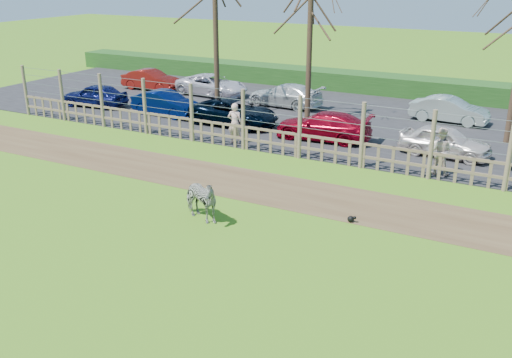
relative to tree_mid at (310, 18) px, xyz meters
The scene contains 19 objects.
ground 14.49m from the tree_mid, 81.57° to the right, with size 120.00×120.00×0.00m, color #6BA427.
dirt_strip 10.42m from the tree_mid, 77.47° to the right, with size 34.00×2.80×0.01m, color brown.
asphalt 5.34m from the tree_mid, 26.57° to the left, with size 44.00×13.00×0.04m, color #232326.
hedge 9.31m from the tree_mid, 75.96° to the left, with size 46.00×2.00×1.10m, color #1E4716.
fence 7.12m from the tree_mid, 70.02° to the right, with size 30.16×0.16×2.50m.
tree_mid is the anchor object (origin of this frame).
zebra 13.07m from the tree_mid, 81.76° to the right, with size 0.72×1.58×1.33m, color gray.
visitor_a 6.50m from the tree_mid, 103.08° to the right, with size 0.63×0.41×1.72m, color beige.
visitor_b 9.58m from the tree_mid, 34.32° to the right, with size 0.84×0.65×1.72m, color beige.
crow 12.75m from the tree_mid, 60.64° to the right, with size 0.27×0.20×0.22m.
car_0 12.23m from the tree_mid, 166.88° to the right, with size 1.42×3.52×1.20m, color #0C1248.
car_1 8.27m from the tree_mid, 160.33° to the right, with size 1.27×3.64×1.20m, color #021042.
car_2 5.59m from the tree_mid, 137.58° to the right, with size 1.99×4.32×1.20m, color black.
car_3 5.40m from the tree_mid, 55.17° to the right, with size 1.68×4.13×1.20m, color maroon.
car_4 8.60m from the tree_mid, 21.03° to the right, with size 1.42×3.52×1.20m, color silver.
car_7 12.29m from the tree_mid, 168.13° to the left, with size 1.27×3.64×1.20m, color maroon.
car_8 8.72m from the tree_mid, 159.37° to the left, with size 1.99×4.32×1.20m, color silver.
car_9 5.23m from the tree_mid, 135.84° to the left, with size 1.68×4.13×1.20m, color silver.
car_11 7.98m from the tree_mid, 24.53° to the left, with size 1.27×3.64×1.20m, color #ADBFB3.
Camera 1 is at (8.47, -11.60, 7.04)m, focal length 40.00 mm.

